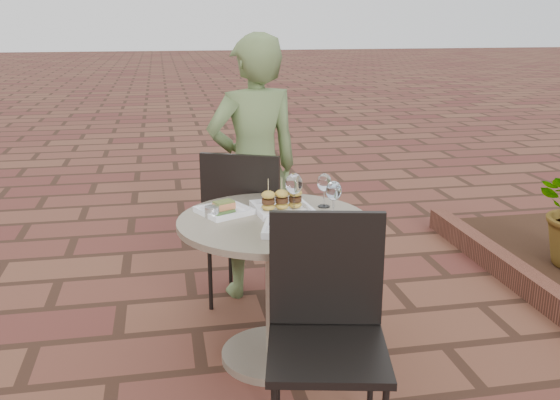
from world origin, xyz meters
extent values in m
plane|color=brown|center=(0.00, 0.00, 0.00)|extent=(60.00, 60.00, 0.00)
cylinder|color=gray|center=(-0.06, 0.05, 0.02)|extent=(0.52, 0.52, 0.04)
cylinder|color=gray|center=(-0.06, 0.05, 0.35)|extent=(0.08, 0.08, 0.70)
cylinder|color=gray|center=(-0.06, 0.05, 0.71)|extent=(0.90, 0.90, 0.03)
cube|color=black|center=(-0.07, 0.75, 0.45)|extent=(0.58, 0.58, 0.03)
cube|color=black|center=(-0.15, 0.57, 0.70)|extent=(0.41, 0.21, 0.46)
cylinder|color=black|center=(0.18, 0.85, 0.22)|extent=(0.02, 0.02, 0.44)
cylinder|color=black|center=(-0.16, 1.00, 0.22)|extent=(0.02, 0.02, 0.44)
cylinder|color=black|center=(0.03, 0.50, 0.22)|extent=(0.02, 0.02, 0.44)
cylinder|color=black|center=(-0.32, 0.66, 0.22)|extent=(0.02, 0.02, 0.44)
cube|color=black|center=(0.01, -0.70, 0.45)|extent=(0.52, 0.52, 0.03)
cube|color=black|center=(0.05, -0.50, 0.70)|extent=(0.44, 0.12, 0.46)
cylinder|color=black|center=(-0.14, -0.47, 0.22)|extent=(0.02, 0.02, 0.44)
cylinder|color=black|center=(0.24, -0.55, 0.22)|extent=(0.02, 0.02, 0.44)
imported|color=#566A3A|center=(-0.03, 0.86, 0.78)|extent=(0.64, 0.49, 1.56)
cube|color=white|center=(-0.27, 0.19, 0.74)|extent=(0.29, 0.29, 0.01)
cube|color=#E68251|center=(-0.27, 0.19, 0.77)|extent=(0.11, 0.10, 0.03)
cube|color=#58632C|center=(-0.27, 0.19, 0.79)|extent=(0.11, 0.09, 0.01)
cube|color=white|center=(0.00, 0.16, 0.74)|extent=(0.29, 0.29, 0.01)
cube|color=white|center=(-0.01, -0.13, 0.74)|extent=(0.30, 0.30, 0.01)
ellipsoid|color=#DA596F|center=(-0.05, -0.19, 0.75)|extent=(0.04, 0.03, 0.02)
cylinder|color=white|center=(0.22, 0.03, 0.73)|extent=(0.06, 0.06, 0.00)
cylinder|color=white|center=(0.22, 0.03, 0.77)|extent=(0.01, 0.01, 0.08)
ellipsoid|color=white|center=(0.22, 0.03, 0.86)|extent=(0.07, 0.07, 0.09)
cylinder|color=white|center=(0.22, 0.03, 0.85)|extent=(0.06, 0.06, 0.04)
cylinder|color=white|center=(0.06, 0.13, 0.73)|extent=(0.07, 0.07, 0.00)
cylinder|color=white|center=(0.06, 0.13, 0.78)|extent=(0.01, 0.01, 0.09)
ellipsoid|color=white|center=(0.06, 0.13, 0.87)|extent=(0.08, 0.08, 0.10)
cylinder|color=white|center=(0.22, 0.20, 0.73)|extent=(0.06, 0.06, 0.00)
cylinder|color=white|center=(0.22, 0.20, 0.77)|extent=(0.01, 0.01, 0.08)
ellipsoid|color=white|center=(0.22, 0.20, 0.85)|extent=(0.07, 0.07, 0.09)
cylinder|color=silver|center=(-0.33, 0.13, 0.76)|extent=(0.09, 0.09, 0.05)
cube|color=brown|center=(1.60, 0.30, 0.07)|extent=(0.12, 3.00, 0.15)
camera|label=1|loc=(-0.54, -2.66, 1.63)|focal=40.00mm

